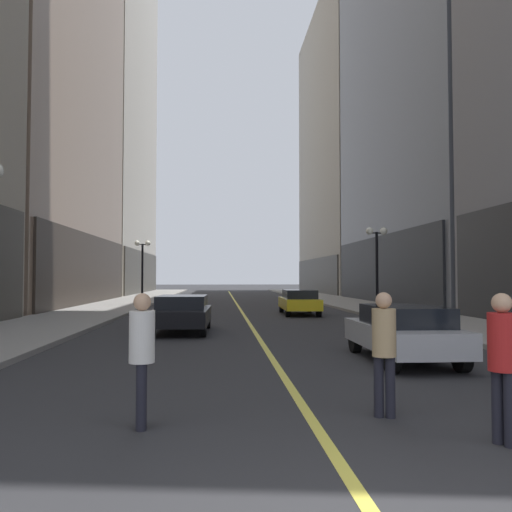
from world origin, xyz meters
name	(u,v)px	position (x,y,z in m)	size (l,w,h in m)	color
ground_plane	(237,304)	(0.00, 35.00, 0.00)	(200.00, 200.00, 0.00)	#2D2D30
sidewalk_left	(123,304)	(-8.25, 35.00, 0.07)	(4.50, 78.00, 0.15)	gray
sidewalk_right	(348,303)	(8.25, 35.00, 0.07)	(4.50, 78.00, 0.15)	gray
lane_centre_stripe	(237,304)	(0.00, 35.00, 0.00)	(0.16, 70.00, 0.01)	#E5D64C
building_right_mid	(461,29)	(17.04, 34.50, 20.90)	(13.29, 24.00, 41.96)	slate
building_right_far	(369,152)	(17.28, 60.00, 17.60)	(13.76, 26.00, 35.33)	#A8A399
car_silver	(403,331)	(3.05, 8.72, 0.72)	(1.76, 4.27, 1.32)	#B7B7BC
car_black	(182,312)	(-2.64, 15.66, 0.72)	(2.06, 4.34, 1.32)	black
car_yellow	(299,301)	(2.93, 24.13, 0.72)	(1.89, 4.67, 1.32)	yellow
pedestrian_in_white_shirt	(142,349)	(-2.31, 3.63, 1.04)	(0.38, 0.38, 1.78)	black
pedestrian_in_red_jacket	(503,356)	(2.09, 2.64, 1.06)	(0.45, 0.45, 1.81)	black
pedestrian_in_tan_trench	(384,344)	(1.06, 3.95, 1.04)	(0.43, 0.43, 1.78)	black
street_lamp_left_far	(142,258)	(-6.40, 31.72, 3.26)	(1.06, 0.36, 4.43)	black
street_lamp_right_mid	(377,251)	(6.40, 21.66, 3.26)	(1.06, 0.36, 4.43)	black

